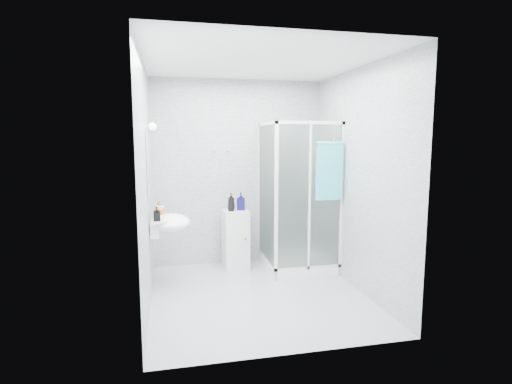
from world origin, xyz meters
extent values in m
cube|color=silver|center=(0.00, 0.00, 1.30)|extent=(2.40, 2.60, 2.60)
cube|color=#AFB2B4|center=(0.00, 0.00, 0.00)|extent=(2.40, 2.60, 0.01)
cube|color=white|center=(0.00, 0.00, 2.60)|extent=(2.40, 2.60, 0.01)
cube|color=white|center=(0.75, 0.85, 0.06)|extent=(0.90, 0.90, 0.12)
cube|color=silver|center=(0.32, 0.85, 1.98)|extent=(0.04, 0.90, 0.04)
cube|color=silver|center=(0.75, 0.42, 1.98)|extent=(0.90, 0.04, 0.04)
cube|color=silver|center=(0.32, 0.42, 1.00)|extent=(0.04, 0.04, 2.00)
cube|color=white|center=(0.31, 0.85, 1.04)|extent=(0.02, 0.82, 1.84)
cube|color=white|center=(0.75, 0.41, 1.04)|extent=(0.82, 0.02, 1.84)
cube|color=silver|center=(0.75, 0.42, 1.04)|extent=(0.03, 0.04, 1.84)
cylinder|color=silver|center=(0.75, 1.24, 1.35)|extent=(0.02, 0.02, 1.00)
cylinder|color=silver|center=(0.75, 1.21, 1.82)|extent=(0.09, 0.05, 0.09)
cylinder|color=silver|center=(0.80, 1.27, 1.05)|extent=(0.12, 0.04, 0.12)
cylinder|color=silver|center=(1.03, 0.38, 1.78)|extent=(0.03, 0.05, 0.03)
cube|color=white|center=(-1.14, 0.45, 0.75)|extent=(0.10, 0.40, 0.18)
ellipsoid|color=white|center=(-0.96, 0.45, 0.80)|extent=(0.46, 0.56, 0.20)
cube|color=white|center=(-1.08, 0.45, 0.85)|extent=(0.16, 0.50, 0.02)
cylinder|color=silver|center=(-1.14, 0.45, 0.93)|extent=(0.04, 0.04, 0.16)
cylinder|color=silver|center=(-1.09, 0.45, 0.99)|extent=(0.12, 0.02, 0.02)
cube|color=white|center=(-1.19, 0.45, 1.50)|extent=(0.02, 0.60, 0.70)
cylinder|color=silver|center=(-1.17, 0.29, 1.92)|extent=(0.05, 0.04, 0.04)
sphere|color=white|center=(-1.13, 0.29, 1.92)|extent=(0.08, 0.08, 0.08)
cylinder|color=silver|center=(-1.17, 0.61, 1.92)|extent=(0.05, 0.04, 0.04)
sphere|color=white|center=(-1.13, 0.61, 1.92)|extent=(0.08, 0.08, 0.08)
cylinder|color=silver|center=(-0.35, 1.27, 1.62)|extent=(0.02, 0.04, 0.02)
sphere|color=silver|center=(-0.35, 1.25, 1.62)|extent=(0.03, 0.03, 0.03)
cylinder|color=silver|center=(-0.15, 1.27, 1.62)|extent=(0.02, 0.04, 0.02)
sphere|color=silver|center=(-0.15, 1.25, 1.62)|extent=(0.03, 0.03, 0.03)
cube|color=silver|center=(-0.09, 1.04, 0.41)|extent=(0.36, 0.36, 0.81)
cube|color=silver|center=(-0.09, 0.88, 0.41)|extent=(0.30, 0.03, 0.69)
sphere|color=#B74619|center=(0.02, 0.86, 0.45)|extent=(0.03, 0.03, 0.03)
cube|color=#33B8C1|center=(0.99, 0.36, 1.37)|extent=(0.34, 0.04, 0.71)
cylinder|color=#33B8C1|center=(0.99, 0.36, 1.73)|extent=(0.34, 0.05, 0.05)
imported|color=black|center=(-0.15, 0.99, 0.94)|extent=(0.13, 0.13, 0.25)
imported|color=#0E0B46|center=(-0.01, 1.05, 0.93)|extent=(0.13, 0.13, 0.24)
imported|color=#B16214|center=(-1.09, 0.57, 0.95)|extent=(0.17, 0.17, 0.18)
imported|color=black|center=(-1.11, 0.28, 0.95)|extent=(0.08, 0.08, 0.17)
camera|label=1|loc=(-0.96, -4.28, 1.78)|focal=28.00mm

